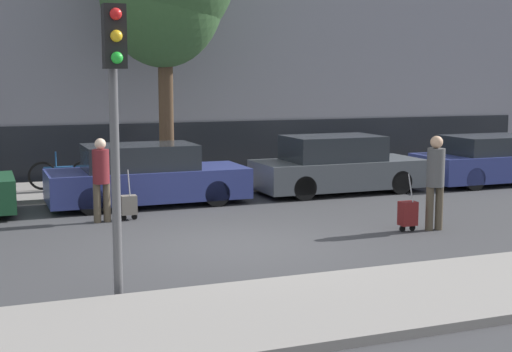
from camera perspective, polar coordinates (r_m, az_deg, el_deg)
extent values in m
plane|color=#38383A|center=(12.58, -1.80, -5.59)|extent=(80.00, 80.00, 0.00)
cube|color=gray|center=(9.24, 6.05, -10.25)|extent=(28.00, 2.50, 0.12)
cube|color=gray|center=(19.20, -8.73, -0.82)|extent=(28.00, 3.00, 0.12)
cube|color=black|center=(21.23, -10.04, 1.99)|extent=(27.44, 0.06, 1.60)
cube|color=navy|center=(16.69, -8.63, -0.61)|extent=(4.56, 1.76, 0.70)
cube|color=#23282D|center=(16.57, -9.29, 1.53)|extent=(2.51, 1.55, 0.57)
cylinder|color=black|center=(16.33, -3.17, -1.40)|extent=(0.60, 0.18, 0.60)
cylinder|color=black|center=(17.82, -4.73, -0.64)|extent=(0.60, 0.18, 0.60)
cylinder|color=black|center=(15.71, -13.02, -1.97)|extent=(0.60, 0.18, 0.60)
cylinder|color=black|center=(17.25, -13.77, -1.12)|extent=(0.60, 0.18, 0.60)
cube|color=#4C5156|center=(18.41, 6.61, 0.21)|extent=(4.33, 1.79, 0.70)
cube|color=#23282D|center=(18.25, 6.16, 2.24)|extent=(2.38, 1.57, 0.62)
cylinder|color=black|center=(18.42, 11.47, -0.50)|extent=(0.60, 0.18, 0.60)
cylinder|color=black|center=(19.78, 8.96, 0.13)|extent=(0.60, 0.18, 0.60)
cylinder|color=black|center=(17.13, 3.87, -0.98)|extent=(0.60, 0.18, 0.60)
cylinder|color=black|center=(18.59, 1.77, -0.27)|extent=(0.60, 0.18, 0.60)
cube|color=navy|center=(21.01, 18.67, 0.79)|extent=(4.56, 1.90, 0.70)
cube|color=#23282D|center=(20.83, 18.36, 2.40)|extent=(2.51, 1.67, 0.50)
cylinder|color=black|center=(19.49, 17.06, -0.24)|extent=(0.60, 0.18, 0.60)
cylinder|color=black|center=(20.85, 14.15, 0.38)|extent=(0.60, 0.18, 0.60)
cylinder|color=#4C4233|center=(14.87, -11.84, -2.09)|extent=(0.15, 0.15, 0.80)
cylinder|color=#4C4233|center=(14.84, -12.60, -2.13)|extent=(0.15, 0.15, 0.80)
cylinder|color=maroon|center=(14.75, -12.31, 0.75)|extent=(0.34, 0.34, 0.69)
sphere|color=beige|center=(14.70, -12.36, 2.53)|extent=(0.23, 0.23, 0.23)
cube|color=slate|center=(14.98, -10.15, -2.29)|extent=(0.32, 0.24, 0.40)
cylinder|color=black|center=(15.01, -10.54, -3.28)|extent=(0.12, 0.03, 0.12)
cylinder|color=black|center=(15.05, -9.70, -3.23)|extent=(0.12, 0.03, 0.12)
cylinder|color=gray|center=(14.83, -10.14, -0.54)|extent=(0.02, 0.19, 0.53)
cylinder|color=#4C4233|center=(14.14, 13.72, -2.55)|extent=(0.15, 0.15, 0.85)
cylinder|color=#4C4233|center=(14.23, 14.44, -2.51)|extent=(0.15, 0.15, 0.85)
cylinder|color=#4C4C4C|center=(14.07, 14.18, 0.66)|extent=(0.34, 0.34, 0.74)
sphere|color=tan|center=(14.02, 14.25, 2.65)|extent=(0.24, 0.24, 0.24)
cube|color=maroon|center=(13.96, 12.05, -2.94)|extent=(0.32, 0.24, 0.46)
cylinder|color=black|center=(13.96, 11.63, -4.15)|extent=(0.12, 0.03, 0.12)
cylinder|color=black|center=(14.08, 12.40, -4.07)|extent=(0.12, 0.03, 0.12)
cylinder|color=gray|center=(13.82, 12.27, -0.94)|extent=(0.02, 0.19, 0.53)
cylinder|color=#515154|center=(9.49, -11.22, 1.63)|extent=(0.12, 0.12, 3.84)
cube|color=black|center=(9.28, -11.27, 10.88)|extent=(0.28, 0.24, 0.80)
sphere|color=red|center=(9.15, -11.15, 12.61)|extent=(0.15, 0.15, 0.15)
sphere|color=gold|center=(9.13, -11.11, 10.94)|extent=(0.15, 0.15, 0.15)
sphere|color=green|center=(9.12, -11.06, 9.27)|extent=(0.15, 0.15, 0.15)
torus|color=black|center=(18.83, -13.52, 0.18)|extent=(0.72, 0.06, 0.72)
torus|color=black|center=(18.73, -16.70, 0.02)|extent=(0.72, 0.06, 0.72)
cylinder|color=navy|center=(18.75, -15.13, 0.70)|extent=(1.00, 0.05, 0.05)
cylinder|color=navy|center=(18.71, -15.73, 1.28)|extent=(0.04, 0.04, 0.40)
cylinder|color=#4C3826|center=(18.78, -7.05, 5.47)|extent=(0.28, 0.28, 4.09)
cylinder|color=#4C3826|center=(18.81, -7.35, 4.66)|extent=(0.28, 0.28, 3.55)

